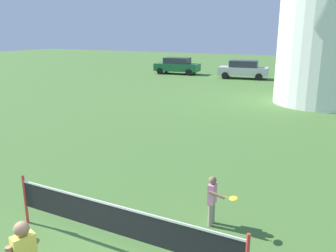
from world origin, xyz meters
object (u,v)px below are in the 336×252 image
player_far (213,198)px  parked_car_black (326,73)px  parked_car_silver (243,69)px  tennis_net (117,221)px  parked_car_green (177,66)px

player_far → parked_car_black: size_ratio=0.25×
parked_car_silver → parked_car_black: 6.60m
tennis_net → parked_car_silver: parked_car_silver is taller
tennis_net → parked_car_black: (1.63, 25.99, 0.13)m
parked_car_silver → parked_car_black: same height
parked_car_green → parked_car_silver: size_ratio=1.01×
parked_car_silver → parked_car_green: bearing=176.3°
parked_car_silver → parked_car_black: (6.60, 0.22, 0.00)m
tennis_net → parked_car_silver: (-4.96, 25.77, 0.13)m
parked_car_green → parked_car_black: (13.20, -0.20, 0.00)m
parked_car_green → parked_car_black: bearing=-0.9°
player_far → parked_car_green: parked_car_green is taller
tennis_net → parked_car_silver: bearing=100.9°
parked_car_black → tennis_net: bearing=-93.6°
tennis_net → player_far: player_far is taller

